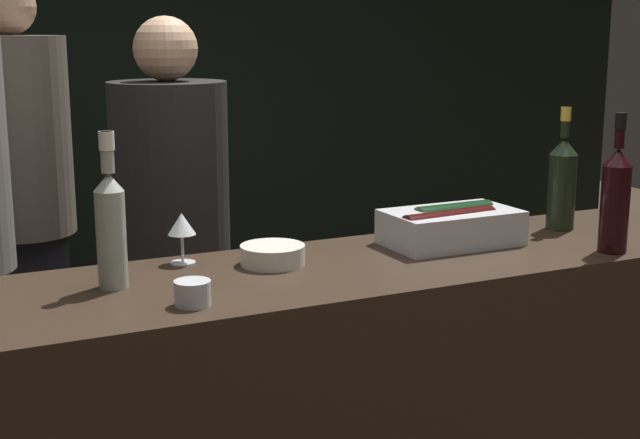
{
  "coord_description": "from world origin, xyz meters",
  "views": [
    {
      "loc": [
        -0.97,
        -1.69,
        1.62
      ],
      "look_at": [
        0.0,
        0.31,
        1.15
      ],
      "focal_mm": 50.0,
      "sensor_mm": 36.0,
      "label": 1
    }
  ],
  "objects_px": {
    "white_wine_bottle": "(111,223)",
    "wine_glass": "(182,226)",
    "candle_votive": "(193,293)",
    "person_in_hoodie": "(21,191)",
    "ice_bin_with_bottles": "(451,225)",
    "champagne_bottle": "(562,181)",
    "red_wine_bottle_black_foil": "(615,197)",
    "person_blond_tee": "(172,241)",
    "bowl_white": "(273,254)"
  },
  "relations": [
    {
      "from": "bowl_white",
      "to": "white_wine_bottle",
      "type": "distance_m",
      "value": 0.44
    },
    {
      "from": "bowl_white",
      "to": "red_wine_bottle_black_foil",
      "type": "height_order",
      "value": "red_wine_bottle_black_foil"
    },
    {
      "from": "wine_glass",
      "to": "white_wine_bottle",
      "type": "xyz_separation_m",
      "value": [
        -0.21,
        -0.14,
        0.06
      ]
    },
    {
      "from": "red_wine_bottle_black_foil",
      "to": "white_wine_bottle",
      "type": "xyz_separation_m",
      "value": [
        -1.31,
        0.25,
        0.0
      ]
    },
    {
      "from": "white_wine_bottle",
      "to": "red_wine_bottle_black_foil",
      "type": "bearing_deg",
      "value": -10.97
    },
    {
      "from": "person_in_hoodie",
      "to": "white_wine_bottle",
      "type": "bearing_deg",
      "value": -71.59
    },
    {
      "from": "person_in_hoodie",
      "to": "wine_glass",
      "type": "bearing_deg",
      "value": -62.97
    },
    {
      "from": "champagne_bottle",
      "to": "red_wine_bottle_black_foil",
      "type": "bearing_deg",
      "value": -102.74
    },
    {
      "from": "champagne_bottle",
      "to": "person_blond_tee",
      "type": "bearing_deg",
      "value": 141.08
    },
    {
      "from": "bowl_white",
      "to": "champagne_bottle",
      "type": "xyz_separation_m",
      "value": [
        0.95,
        0.01,
        0.12
      ]
    },
    {
      "from": "white_wine_bottle",
      "to": "wine_glass",
      "type": "bearing_deg",
      "value": 33.6
    },
    {
      "from": "candle_votive",
      "to": "ice_bin_with_bottles",
      "type": "bearing_deg",
      "value": 15.35
    },
    {
      "from": "person_blond_tee",
      "to": "wine_glass",
      "type": "bearing_deg",
      "value": -142.16
    },
    {
      "from": "candle_votive",
      "to": "person_in_hoodie",
      "type": "distance_m",
      "value": 1.77
    },
    {
      "from": "red_wine_bottle_black_foil",
      "to": "person_blond_tee",
      "type": "height_order",
      "value": "person_blond_tee"
    },
    {
      "from": "white_wine_bottle",
      "to": "person_in_hoodie",
      "type": "relative_size",
      "value": 0.2
    },
    {
      "from": "bowl_white",
      "to": "person_in_hoodie",
      "type": "relative_size",
      "value": 0.09
    },
    {
      "from": "white_wine_bottle",
      "to": "person_in_hoodie",
      "type": "height_order",
      "value": "person_in_hoodie"
    },
    {
      "from": "wine_glass",
      "to": "bowl_white",
      "type": "bearing_deg",
      "value": -28.75
    },
    {
      "from": "red_wine_bottle_black_foil",
      "to": "person_in_hoodie",
      "type": "height_order",
      "value": "person_in_hoodie"
    },
    {
      "from": "person_in_hoodie",
      "to": "champagne_bottle",
      "type": "bearing_deg",
      "value": -29.49
    },
    {
      "from": "bowl_white",
      "to": "champagne_bottle",
      "type": "relative_size",
      "value": 0.45
    },
    {
      "from": "ice_bin_with_bottles",
      "to": "champagne_bottle",
      "type": "height_order",
      "value": "champagne_bottle"
    },
    {
      "from": "red_wine_bottle_black_foil",
      "to": "candle_votive",
      "type": "bearing_deg",
      "value": 178.19
    },
    {
      "from": "red_wine_bottle_black_foil",
      "to": "person_in_hoodie",
      "type": "bearing_deg",
      "value": 125.99
    },
    {
      "from": "bowl_white",
      "to": "candle_votive",
      "type": "bearing_deg",
      "value": -140.3
    },
    {
      "from": "champagne_bottle",
      "to": "person_blond_tee",
      "type": "height_order",
      "value": "person_blond_tee"
    },
    {
      "from": "candle_votive",
      "to": "white_wine_bottle",
      "type": "relative_size",
      "value": 0.22
    },
    {
      "from": "candle_votive",
      "to": "white_wine_bottle",
      "type": "bearing_deg",
      "value": 119.99
    },
    {
      "from": "wine_glass",
      "to": "red_wine_bottle_black_foil",
      "type": "distance_m",
      "value": 1.16
    },
    {
      "from": "wine_glass",
      "to": "champagne_bottle",
      "type": "relative_size",
      "value": 0.36
    },
    {
      "from": "bowl_white",
      "to": "ice_bin_with_bottles",
      "type": "bearing_deg",
      "value": -1.64
    },
    {
      "from": "candle_votive",
      "to": "red_wine_bottle_black_foil",
      "type": "relative_size",
      "value": 0.22
    },
    {
      "from": "bowl_white",
      "to": "white_wine_bottle",
      "type": "relative_size",
      "value": 0.46
    },
    {
      "from": "bowl_white",
      "to": "person_blond_tee",
      "type": "distance_m",
      "value": 0.81
    },
    {
      "from": "white_wine_bottle",
      "to": "person_blond_tee",
      "type": "bearing_deg",
      "value": 65.0
    },
    {
      "from": "candle_votive",
      "to": "champagne_bottle",
      "type": "relative_size",
      "value": 0.22
    },
    {
      "from": "candle_votive",
      "to": "person_in_hoodie",
      "type": "height_order",
      "value": "person_in_hoodie"
    },
    {
      "from": "person_blond_tee",
      "to": "champagne_bottle",
      "type": "bearing_deg",
      "value": -76.92
    },
    {
      "from": "white_wine_bottle",
      "to": "person_in_hoodie",
      "type": "xyz_separation_m",
      "value": [
        -0.0,
        1.55,
        -0.18
      ]
    },
    {
      "from": "person_in_hoodie",
      "to": "ice_bin_with_bottles",
      "type": "bearing_deg",
      "value": -39.65
    },
    {
      "from": "ice_bin_with_bottles",
      "to": "champagne_bottle",
      "type": "xyz_separation_m",
      "value": [
        0.41,
        0.02,
        0.09
      ]
    },
    {
      "from": "bowl_white",
      "to": "wine_glass",
      "type": "relative_size",
      "value": 1.26
    },
    {
      "from": "bowl_white",
      "to": "person_blond_tee",
      "type": "relative_size",
      "value": 0.1
    },
    {
      "from": "red_wine_bottle_black_foil",
      "to": "ice_bin_with_bottles",
      "type": "bearing_deg",
      "value": 142.45
    },
    {
      "from": "candle_votive",
      "to": "bowl_white",
      "type": "bearing_deg",
      "value": 39.7
    },
    {
      "from": "ice_bin_with_bottles",
      "to": "person_blond_tee",
      "type": "height_order",
      "value": "person_blond_tee"
    },
    {
      "from": "red_wine_bottle_black_foil",
      "to": "person_blond_tee",
      "type": "bearing_deg",
      "value": 130.31
    },
    {
      "from": "wine_glass",
      "to": "person_in_hoodie",
      "type": "distance_m",
      "value": 1.43
    },
    {
      "from": "ice_bin_with_bottles",
      "to": "bowl_white",
      "type": "relative_size",
      "value": 2.2
    }
  ]
}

